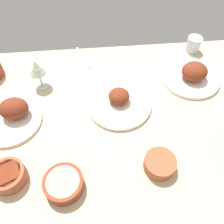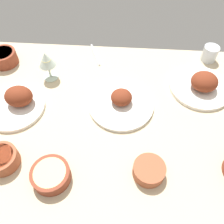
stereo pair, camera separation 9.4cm
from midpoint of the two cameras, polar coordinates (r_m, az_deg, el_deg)
dining_table at (r=97.16cm, az=2.76°, el=-1.61°), size 140.00×90.00×4.00cm
plate_center_main at (r=102.14cm, az=-20.14°, el=2.18°), size 25.38×25.38×9.47cm
plate_near_viewer at (r=111.92cm, az=23.58°, el=6.07°), size 27.03×27.03×9.22cm
plate_far_side at (r=97.58cm, az=5.03°, el=2.18°), size 27.54×27.54×7.41cm
bowl_potatoes at (r=81.55cm, az=-11.63°, el=-15.17°), size 13.20×13.20×4.74cm
bowl_onions at (r=125.05cm, az=-23.29°, el=12.21°), size 12.72×12.72×6.47cm
bowl_sauce at (r=88.68cm, az=-22.90°, el=-10.83°), size 11.62×11.62×5.36cm
bowl_soup at (r=82.49cm, az=12.46°, el=-14.07°), size 11.11×11.11×4.64cm
wine_glass at (r=106.16cm, az=-13.44°, el=12.08°), size 7.60×7.60×14.00cm
water_tumbler at (r=128.55cm, az=25.01°, el=12.85°), size 7.34×7.34×7.52cm
fork_loose at (r=121.87cm, az=-1.91°, el=13.87°), size 6.87×15.82×0.80cm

